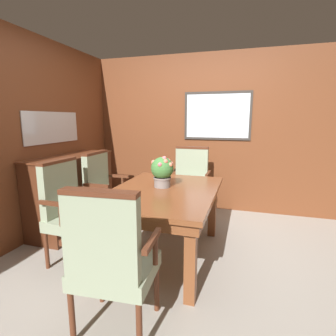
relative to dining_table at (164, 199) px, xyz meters
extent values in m
plane|color=#A39E93|center=(-0.01, -0.15, -0.64)|extent=(14.00, 14.00, 0.00)
cube|color=brown|center=(-0.01, 1.71, 0.59)|extent=(7.20, 0.06, 2.45)
cube|color=white|center=(0.33, 1.67, 0.86)|extent=(0.96, 0.01, 0.67)
cube|color=#38332D|center=(0.33, 1.67, 1.21)|extent=(1.03, 0.02, 0.04)
cube|color=#38332D|center=(0.33, 1.67, 0.51)|extent=(1.03, 0.02, 0.04)
cube|color=#38332D|center=(-0.16, 1.67, 0.86)|extent=(0.04, 0.02, 0.67)
cube|color=#38332D|center=(0.83, 1.67, 0.86)|extent=(0.03, 0.02, 0.67)
cube|color=brown|center=(-1.69, -0.15, 0.59)|extent=(0.06, 7.20, 2.45)
cube|color=silver|center=(-1.65, 0.38, 0.71)|extent=(0.01, 0.99, 0.40)
cube|color=brown|center=(-0.43, -0.65, -0.29)|extent=(0.09, 0.09, 0.69)
cube|color=brown|center=(0.43, -0.65, -0.29)|extent=(0.09, 0.09, 0.69)
cube|color=brown|center=(-0.43, 0.65, -0.29)|extent=(0.09, 0.09, 0.69)
cube|color=brown|center=(0.43, 0.65, -0.29)|extent=(0.09, 0.09, 0.69)
cube|color=brown|center=(0.00, 0.00, 0.01)|extent=(1.00, 1.45, 0.09)
cube|color=brown|center=(0.00, 0.00, 0.08)|extent=(1.06, 1.51, 0.04)
cylinder|color=#562B19|center=(-0.20, 0.88, -0.45)|extent=(0.04, 0.04, 0.38)
cylinder|color=#562B19|center=(0.26, 0.88, -0.45)|extent=(0.04, 0.04, 0.38)
cylinder|color=#562B19|center=(-0.20, 1.29, -0.45)|extent=(0.04, 0.04, 0.38)
cylinder|color=#562B19|center=(0.26, 1.29, -0.45)|extent=(0.04, 0.04, 0.38)
cube|color=#93A384|center=(0.03, 1.08, -0.20)|extent=(0.52, 0.47, 0.11)
cube|color=#93A384|center=(0.03, 1.28, 0.12)|extent=(0.48, 0.08, 0.53)
cube|color=#562B19|center=(0.03, 1.28, 0.40)|extent=(0.48, 0.09, 0.03)
cylinder|color=#562B19|center=(-0.24, 1.05, -0.04)|extent=(0.04, 0.04, 0.21)
cube|color=#562B19|center=(-0.24, 1.12, 0.06)|extent=(0.04, 0.33, 0.04)
cylinder|color=#562B19|center=(0.30, 1.05, -0.04)|extent=(0.04, 0.04, 0.21)
cube|color=#562B19|center=(0.30, 1.12, 0.06)|extent=(0.04, 0.33, 0.04)
cylinder|color=#562B19|center=(-0.61, -0.59, -0.45)|extent=(0.04, 0.04, 0.38)
cylinder|color=#562B19|center=(-0.60, -0.13, -0.45)|extent=(0.04, 0.04, 0.38)
cylinder|color=#562B19|center=(-1.02, -0.58, -0.45)|extent=(0.04, 0.04, 0.38)
cylinder|color=#562B19|center=(-1.01, -0.12, -0.45)|extent=(0.04, 0.04, 0.38)
cube|color=#93A384|center=(-0.81, -0.35, -0.20)|extent=(0.48, 0.53, 0.11)
cube|color=#93A384|center=(-1.01, -0.35, 0.12)|extent=(0.09, 0.48, 0.53)
cube|color=#562B19|center=(-1.01, -0.35, 0.40)|extent=(0.10, 0.48, 0.03)
cylinder|color=#562B19|center=(-0.78, -0.62, -0.04)|extent=(0.04, 0.04, 0.21)
cube|color=#562B19|center=(-0.85, -0.62, 0.06)|extent=(0.33, 0.05, 0.04)
cylinder|color=#562B19|center=(-0.77, -0.09, -0.04)|extent=(0.04, 0.04, 0.21)
cube|color=#562B19|center=(-0.84, -0.08, 0.06)|extent=(0.33, 0.05, 0.04)
cylinder|color=#562B19|center=(-0.60, 0.11, -0.45)|extent=(0.04, 0.04, 0.38)
cylinder|color=#562B19|center=(-0.61, 0.57, -0.45)|extent=(0.04, 0.04, 0.38)
cylinder|color=#562B19|center=(-1.01, 0.10, -0.45)|extent=(0.04, 0.04, 0.38)
cylinder|color=#562B19|center=(-1.02, 0.56, -0.45)|extent=(0.04, 0.04, 0.38)
cube|color=#93A384|center=(-0.81, 0.34, -0.20)|extent=(0.48, 0.52, 0.11)
cube|color=#93A384|center=(-1.01, 0.33, 0.12)|extent=(0.09, 0.48, 0.53)
cube|color=#562B19|center=(-1.01, 0.33, 0.40)|extent=(0.09, 0.48, 0.03)
cylinder|color=#562B19|center=(-0.77, 0.07, -0.04)|extent=(0.04, 0.04, 0.21)
cube|color=#562B19|center=(-0.84, 0.07, 0.06)|extent=(0.33, 0.04, 0.04)
cylinder|color=#562B19|center=(-0.78, 0.60, -0.04)|extent=(0.04, 0.04, 0.21)
cube|color=#562B19|center=(-0.85, 0.60, 0.06)|extent=(0.33, 0.04, 0.04)
cylinder|color=#562B19|center=(0.20, -0.81, -0.45)|extent=(0.04, 0.04, 0.38)
cylinder|color=#562B19|center=(-0.26, -0.84, -0.45)|extent=(0.04, 0.04, 0.38)
cylinder|color=#562B19|center=(0.23, -1.22, -0.45)|extent=(0.04, 0.04, 0.38)
cylinder|color=#562B19|center=(-0.23, -1.25, -0.45)|extent=(0.04, 0.04, 0.38)
cube|color=#93A384|center=(-0.01, -1.03, -0.20)|extent=(0.55, 0.51, 0.11)
cube|color=#93A384|center=(0.00, -1.23, 0.12)|extent=(0.48, 0.12, 0.53)
cube|color=#562B19|center=(0.00, -1.23, 0.40)|extent=(0.48, 0.12, 0.03)
cylinder|color=#562B19|center=(0.25, -0.98, -0.04)|extent=(0.04, 0.04, 0.21)
cube|color=#562B19|center=(0.26, -1.05, 0.06)|extent=(0.06, 0.33, 0.04)
cylinder|color=#562B19|center=(-0.28, -1.02, -0.04)|extent=(0.04, 0.04, 0.21)
cube|color=#562B19|center=(-0.28, -1.09, 0.06)|extent=(0.06, 0.33, 0.04)
cylinder|color=gray|center=(-0.05, 0.10, 0.15)|extent=(0.18, 0.18, 0.11)
cylinder|color=gray|center=(-0.05, 0.10, 0.20)|extent=(0.19, 0.19, 0.02)
sphere|color=#427F3D|center=(-0.05, 0.10, 0.30)|extent=(0.24, 0.24, 0.24)
sphere|color=#E87F61|center=(0.05, 0.07, 0.35)|extent=(0.05, 0.05, 0.05)
sphere|color=#E67865|center=(-0.15, 0.10, 0.36)|extent=(0.05, 0.05, 0.05)
sphere|color=#E0776C|center=(0.00, 0.18, 0.37)|extent=(0.05, 0.05, 0.05)
sphere|color=#F76E7F|center=(0.00, 0.19, 0.35)|extent=(0.05, 0.05, 0.05)
sphere|color=#F2757B|center=(-0.02, 0.09, 0.41)|extent=(0.05, 0.05, 0.05)
sphere|color=#F37E68|center=(0.01, 0.05, 0.39)|extent=(0.05, 0.05, 0.05)
sphere|color=#DB7A75|center=(0.03, 0.17, 0.34)|extent=(0.04, 0.04, 0.04)
sphere|color=#F76D7B|center=(-0.04, 0.00, 0.36)|extent=(0.04, 0.04, 0.04)
sphere|color=#E57173|center=(-0.08, 0.21, 0.31)|extent=(0.05, 0.05, 0.05)
cube|color=#512816|center=(-1.41, 0.38, -0.16)|extent=(0.48, 1.27, 0.96)
cube|color=#5B2D19|center=(-1.41, 0.38, 0.33)|extent=(0.50, 1.29, 0.02)
sphere|color=#4C422D|center=(-1.16, 0.38, 0.11)|extent=(0.03, 0.03, 0.03)
sphere|color=#4C422D|center=(-1.16, 0.09, -0.25)|extent=(0.03, 0.03, 0.03)
sphere|color=#4C422D|center=(-1.16, 0.66, -0.25)|extent=(0.03, 0.03, 0.03)
camera|label=1|loc=(0.80, -2.50, 0.82)|focal=28.00mm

